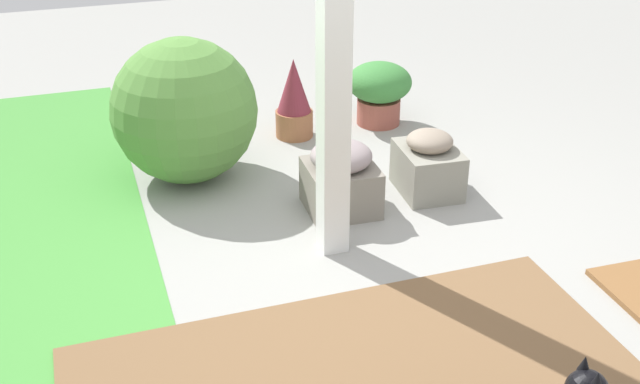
{
  "coord_description": "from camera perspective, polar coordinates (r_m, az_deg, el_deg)",
  "views": [
    {
      "loc": [
        -3.15,
        1.29,
        2.23
      ],
      "look_at": [
        0.16,
        0.18,
        0.4
      ],
      "focal_mm": 43.87,
      "sensor_mm": 36.0,
      "label": 1
    }
  ],
  "objects": [
    {
      "name": "terracotta_pot_spiky",
      "position": [
        5.48,
        -1.91,
        6.72
      ],
      "size": [
        0.26,
        0.26,
        0.57
      ],
      "color": "#9A5D3C",
      "rests_on": "ground"
    },
    {
      "name": "ground_plane",
      "position": [
        4.07,
        3.21,
        -5.61
      ],
      "size": [
        12.0,
        12.0,
        0.0
      ],
      "primitive_type": "plane",
      "color": "#999993"
    },
    {
      "name": "round_shrub",
      "position": [
        4.88,
        -9.86,
        5.86
      ],
      "size": [
        0.9,
        0.9,
        0.9
      ],
      "primitive_type": "sphere",
      "color": "#53883B",
      "rests_on": "ground"
    },
    {
      "name": "stone_planter_near",
      "position": [
        4.52,
        1.54,
        1.04
      ],
      "size": [
        0.41,
        0.41,
        0.43
      ],
      "color": "gray",
      "rests_on": "ground"
    },
    {
      "name": "stone_planter_nearest",
      "position": [
        4.78,
        7.89,
        2.0
      ],
      "size": [
        0.45,
        0.37,
        0.4
      ],
      "color": "gray",
      "rests_on": "ground"
    },
    {
      "name": "terracotta_pot_broad",
      "position": [
        5.72,
        4.35,
        7.5
      ],
      "size": [
        0.47,
        0.47,
        0.46
      ],
      "color": "#994C3F",
      "rests_on": "ground"
    },
    {
      "name": "porch_pillar",
      "position": [
        3.76,
        1.04,
        11.43
      ],
      "size": [
        0.14,
        0.14,
        2.36
      ],
      "primitive_type": "cube",
      "color": "white",
      "rests_on": "ground"
    }
  ]
}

